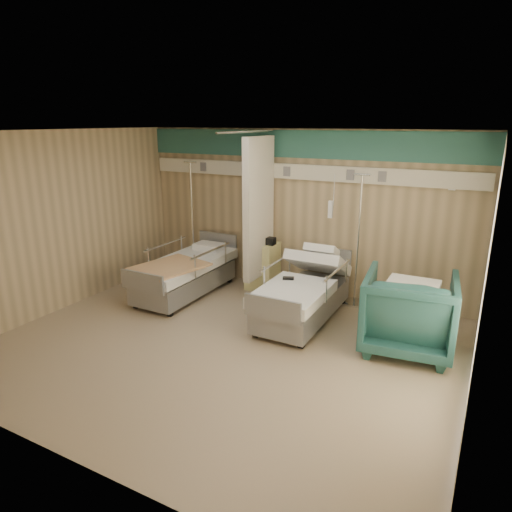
# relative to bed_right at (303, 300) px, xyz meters

# --- Properties ---
(ground) EXTENTS (6.00, 5.00, 0.00)m
(ground) POSITION_rel_bed_right_xyz_m (-0.60, -1.30, -0.32)
(ground) COLOR gray
(ground) RESTS_ON ground
(room_walls) EXTENTS (6.04, 5.04, 2.82)m
(room_walls) POSITION_rel_bed_right_xyz_m (-0.63, -1.05, 1.55)
(room_walls) COLOR tan
(room_walls) RESTS_ON ground
(bed_right) EXTENTS (1.00, 2.16, 0.63)m
(bed_right) POSITION_rel_bed_right_xyz_m (0.00, 0.00, 0.00)
(bed_right) COLOR silver
(bed_right) RESTS_ON ground
(bed_left) EXTENTS (1.00, 2.16, 0.63)m
(bed_left) POSITION_rel_bed_right_xyz_m (-2.20, 0.00, 0.00)
(bed_left) COLOR silver
(bed_left) RESTS_ON ground
(bedside_cabinet) EXTENTS (0.50, 0.48, 0.85)m
(bedside_cabinet) POSITION_rel_bed_right_xyz_m (-1.15, 0.90, 0.11)
(bedside_cabinet) COLOR #DBD689
(bedside_cabinet) RESTS_ON ground
(visitor_armchair) EXTENTS (1.25, 1.28, 1.06)m
(visitor_armchair) POSITION_rel_bed_right_xyz_m (1.58, -0.25, 0.21)
(visitor_armchair) COLOR #1E4C4A
(visitor_armchair) RESTS_ON ground
(waffle_blanket) EXTENTS (0.64, 0.57, 0.07)m
(waffle_blanket) POSITION_rel_bed_right_xyz_m (1.60, -0.27, 0.78)
(waffle_blanket) COLOR silver
(waffle_blanket) RESTS_ON visitor_armchair
(iv_stand_right) EXTENTS (0.38, 0.38, 2.14)m
(iv_stand_right) POSITION_rel_bed_right_xyz_m (0.52, 0.98, 0.12)
(iv_stand_right) COLOR silver
(iv_stand_right) RESTS_ON ground
(iv_stand_left) EXTENTS (0.39, 0.39, 2.21)m
(iv_stand_left) POSITION_rel_bed_right_xyz_m (-2.68, 0.94, 0.14)
(iv_stand_left) COLOR silver
(iv_stand_left) RESTS_ON ground
(call_remote) EXTENTS (0.18, 0.13, 0.04)m
(call_remote) POSITION_rel_bed_right_xyz_m (-0.21, -0.08, 0.33)
(call_remote) COLOR black
(call_remote) RESTS_ON bed_right
(tan_blanket) EXTENTS (1.09, 1.26, 0.04)m
(tan_blanket) POSITION_rel_bed_right_xyz_m (-2.15, -0.46, 0.33)
(tan_blanket) COLOR tan
(tan_blanket) RESTS_ON bed_left
(toiletry_bag) EXTENTS (0.24, 0.15, 0.13)m
(toiletry_bag) POSITION_rel_bed_right_xyz_m (-1.02, 0.86, 0.60)
(toiletry_bag) COLOR black
(toiletry_bag) RESTS_ON bedside_cabinet
(white_cup) EXTENTS (0.10, 0.10, 0.12)m
(white_cup) POSITION_rel_bed_right_xyz_m (-1.20, 0.99, 0.60)
(white_cup) COLOR white
(white_cup) RESTS_ON bedside_cabinet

